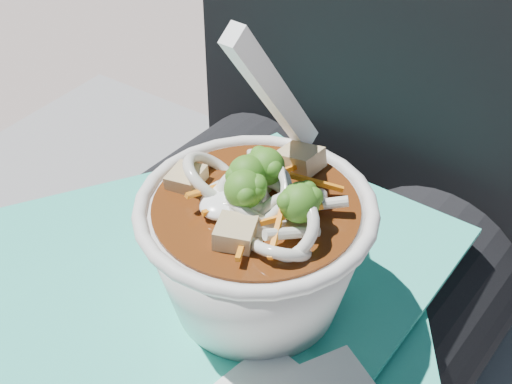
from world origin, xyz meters
The scene contains 4 objects.
lap centered at (0.00, 0.00, 0.51)m, with size 0.35×0.48×0.16m.
person_body centered at (0.00, 0.09, 0.54)m, with size 0.34×0.94×0.98m.
plastic_bag centered at (0.02, 0.01, 0.60)m, with size 0.40×0.39×0.02m.
udon_bowl centered at (0.05, 0.03, 0.66)m, with size 0.15×0.15×0.19m.
Camera 1 is at (0.24, -0.23, 0.96)m, focal length 50.00 mm.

